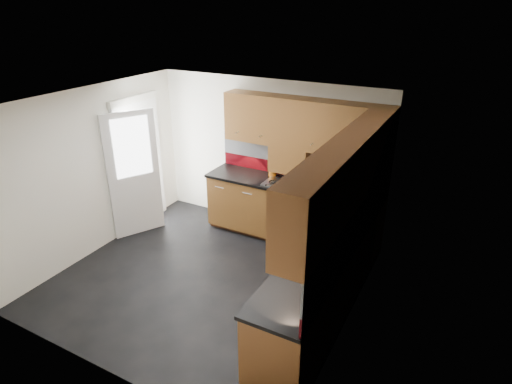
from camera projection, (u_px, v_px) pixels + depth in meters
The scene contains 14 objects.
room at pixel (202, 176), 5.18m from camera, with size 4.00×3.80×2.64m.
base_cabinets at pixel (303, 246), 5.73m from camera, with size 2.70×3.20×0.95m.
countertop at pixel (303, 214), 5.53m from camera, with size 2.72×3.22×0.04m.
backsplash at pixel (327, 191), 5.49m from camera, with size 2.70×3.20×0.54m.
upper_cabinets at pixel (323, 147), 5.13m from camera, with size 2.50×3.20×0.72m.
extractor_hood at pixel (291, 159), 6.39m from camera, with size 0.60×0.33×0.40m, color #583313.
glass_cabinet at pixel (369, 144), 5.15m from camera, with size 0.32×0.80×0.66m.
back_door at pixel (138, 168), 6.73m from camera, with size 0.42×1.19×2.04m.
gas_hob at pixel (285, 183), 6.39m from camera, with size 0.60×0.53×0.05m.
utensil_pot at pixel (273, 170), 6.64m from camera, with size 0.13×0.13×0.45m.
toaster at pixel (357, 190), 5.96m from camera, with size 0.30×0.24×0.19m.
food_processor at pixel (348, 211), 5.25m from camera, with size 0.18×0.18×0.31m.
paper_towel at pixel (339, 240), 4.67m from camera, with size 0.11×0.11×0.23m, color white.
orange_cloth at pixel (351, 218), 5.37m from camera, with size 0.14×0.12×0.01m, color #F9431B.
Camera 1 is at (2.83, -3.92, 3.46)m, focal length 30.00 mm.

